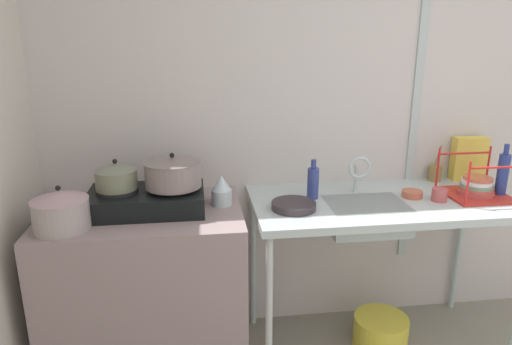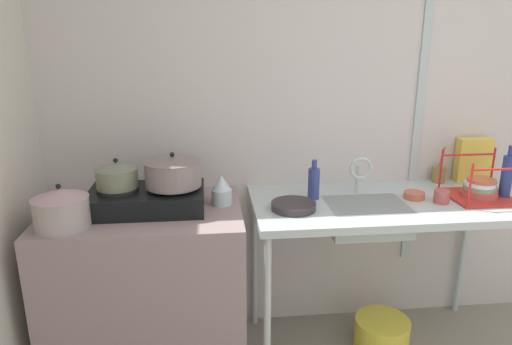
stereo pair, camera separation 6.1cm
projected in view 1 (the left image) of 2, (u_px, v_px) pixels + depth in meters
The scene contains 20 objects.
wall_back at pixel (416, 112), 2.78m from camera, with size 5.19×0.10×2.65m, color beige.
wall_metal_strip at pixel (418, 91), 2.68m from camera, with size 0.05×0.01×2.12m, color #B1C0BE.
counter_concrete at pixel (149, 290), 2.45m from camera, with size 1.00×0.68×0.91m, color gray.
counter_sink at pixel (383, 211), 2.50m from camera, with size 1.43×0.68×0.91m.
stove at pixel (147, 200), 2.30m from camera, with size 0.57×0.35×0.12m.
pot_on_left_burner at pixel (116, 176), 2.25m from camera, with size 0.21×0.21×0.15m.
pot_on_right_burner at pixel (173, 172), 2.28m from camera, with size 0.29×0.29×0.17m.
pot_beside_stove at pixel (61, 210), 2.06m from camera, with size 0.25×0.25×0.21m.
percolator at pixel (222, 191), 2.38m from camera, with size 0.11×0.11×0.16m.
sink_basin at pixel (365, 216), 2.44m from camera, with size 0.42×0.32×0.14m, color #B1C0BE.
faucet at pixel (359, 170), 2.52m from camera, with size 0.13×0.07×0.22m.
frying_pan at pixel (294, 206), 2.33m from camera, with size 0.23×0.23×0.04m, color #322C2F.
dish_rack at pixel (476, 188), 2.52m from camera, with size 0.33×0.32×0.24m.
cup_by_rack at pixel (439, 195), 2.44m from camera, with size 0.08×0.08×0.07m, color #B34F50.
small_bowl_on_drainboard at pixel (412, 194), 2.51m from camera, with size 0.11×0.11×0.04m, color #B95A40.
bottle_by_sink at pixel (313, 182), 2.47m from camera, with size 0.06×0.06×0.22m.
bottle_by_rack at pixel (503, 174), 2.50m from camera, with size 0.06×0.06×0.29m.
cereal_box at pixel (468, 159), 2.79m from camera, with size 0.20×0.08×0.27m, color #E7C748.
utensil_jar at pixel (435, 173), 2.79m from camera, with size 0.08×0.08×0.22m.
bucket_on_floor at pixel (380, 332), 2.68m from camera, with size 0.31×0.31×0.19m, color yellow.
Camera 1 is at (-1.33, -0.71, 1.75)m, focal length 32.12 mm.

